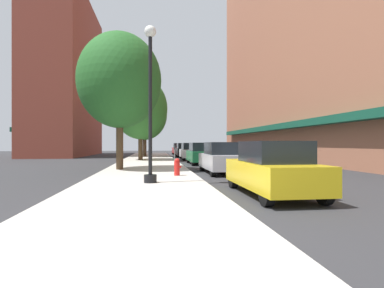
{
  "coord_description": "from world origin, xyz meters",
  "views": [
    {
      "loc": [
        0.4,
        -4.86,
        1.58
      ],
      "look_at": [
        2.98,
        15.3,
        1.56
      ],
      "focal_mm": 28.17,
      "sensor_mm": 36.0,
      "label": 1
    }
  ],
  "objects": [
    {
      "name": "building_far_background",
      "position": [
        -11.01,
        37.0,
        10.2
      ],
      "size": [
        6.8,
        18.0,
        20.44
      ],
      "color": "brown",
      "rests_on": "ground"
    },
    {
      "name": "tree_mid",
      "position": [
        -0.76,
        22.67,
        4.77
      ],
      "size": [
        4.86,
        4.86,
        7.46
      ],
      "color": "#4C3823",
      "rests_on": "sidewalk_slab"
    },
    {
      "name": "tree_far",
      "position": [
        -0.59,
        29.7,
        4.9
      ],
      "size": [
        5.06,
        5.06,
        7.7
      ],
      "color": "#422D1E",
      "rests_on": "sidewalk_slab"
    },
    {
      "name": "parking_meter_near",
      "position": [
        2.05,
        18.84,
        0.95
      ],
      "size": [
        0.14,
        0.09,
        1.31
      ],
      "color": "slate",
      "rests_on": "sidewalk_slab"
    },
    {
      "name": "car_black",
      "position": [
        4.0,
        30.76,
        0.81
      ],
      "size": [
        1.8,
        4.3,
        1.66
      ],
      "rotation": [
        0.0,
        0.0,
        0.04
      ],
      "color": "black",
      "rests_on": "ground"
    },
    {
      "name": "car_red",
      "position": [
        4.0,
        37.58,
        0.81
      ],
      "size": [
        1.8,
        4.3,
        1.66
      ],
      "rotation": [
        0.0,
        0.0,
        -0.0
      ],
      "color": "black",
      "rests_on": "ground"
    },
    {
      "name": "lamppost",
      "position": [
        0.28,
        6.55,
        3.2
      ],
      "size": [
        0.48,
        0.48,
        5.9
      ],
      "color": "black",
      "rests_on": "sidewalk_slab"
    },
    {
      "name": "car_white",
      "position": [
        4.0,
        24.66,
        0.81
      ],
      "size": [
        1.8,
        4.3,
        1.66
      ],
      "rotation": [
        0.0,
        0.0,
        -0.02
      ],
      "color": "black",
      "rests_on": "ground"
    },
    {
      "name": "sidewalk_slab",
      "position": [
        0.0,
        19.0,
        0.06
      ],
      "size": [
        4.8,
        50.0,
        0.12
      ],
      "primitive_type": "cube",
      "color": "#B7B2A8",
      "rests_on": "ground"
    },
    {
      "name": "fire_hydrant",
      "position": [
        1.47,
        8.92,
        0.52
      ],
      "size": [
        0.33,
        0.26,
        0.79
      ],
      "color": "red",
      "rests_on": "sidewalk_slab"
    },
    {
      "name": "building_right_brick",
      "position": [
        14.99,
        22.0,
        13.89
      ],
      "size": [
        6.8,
        40.0,
        27.82
      ],
      "color": "#9E6047",
      "rests_on": "ground"
    },
    {
      "name": "car_yellow",
      "position": [
        4.0,
        3.96,
        0.81
      ],
      "size": [
        1.8,
        4.3,
        1.66
      ],
      "rotation": [
        0.0,
        0.0,
        0.01
      ],
      "color": "black",
      "rests_on": "ground"
    },
    {
      "name": "ground_plane",
      "position": [
        4.0,
        18.0,
        0.0
      ],
      "size": [
        90.0,
        90.0,
        0.0
      ],
      "primitive_type": "plane",
      "color": "#2D2D30"
    },
    {
      "name": "car_silver",
      "position": [
        4.0,
        10.84,
        0.81
      ],
      "size": [
        1.8,
        4.3,
        1.66
      ],
      "rotation": [
        0.0,
        0.0,
        0.04
      ],
      "color": "black",
      "rests_on": "ground"
    },
    {
      "name": "car_green",
      "position": [
        4.0,
        17.97,
        0.81
      ],
      "size": [
        1.8,
        4.3,
        1.66
      ],
      "rotation": [
        0.0,
        0.0,
        -0.01
      ],
      "color": "black",
      "rests_on": "ground"
    },
    {
      "name": "tree_near",
      "position": [
        -1.51,
        12.68,
        5.18
      ],
      "size": [
        4.73,
        4.73,
        7.79
      ],
      "color": "#4C3823",
      "rests_on": "sidewalk_slab"
    }
  ]
}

